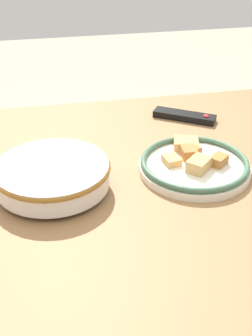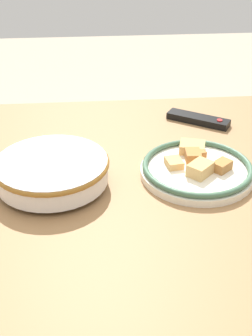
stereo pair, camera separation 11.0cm
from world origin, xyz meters
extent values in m
cube|color=olive|center=(0.00, 0.00, 0.71)|extent=(1.55, 1.10, 0.04)
cylinder|color=silver|center=(-0.13, 0.05, 0.73)|extent=(0.12, 0.12, 0.01)
cylinder|color=silver|center=(-0.13, 0.05, 0.76)|extent=(0.26, 0.26, 0.05)
cylinder|color=#B75B23|center=(-0.13, 0.05, 0.76)|extent=(0.23, 0.23, 0.05)
torus|color=#936023|center=(-0.13, 0.05, 0.78)|extent=(0.27, 0.27, 0.01)
cylinder|color=silver|center=(0.22, 0.07, 0.73)|extent=(0.27, 0.27, 0.02)
torus|color=#42664C|center=(0.22, 0.07, 0.75)|extent=(0.27, 0.27, 0.01)
cube|color=#B2753D|center=(0.23, 0.12, 0.76)|extent=(0.04, 0.05, 0.02)
cube|color=tan|center=(0.22, 0.15, 0.76)|extent=(0.08, 0.07, 0.02)
cube|color=tan|center=(0.22, 0.04, 0.76)|extent=(0.07, 0.07, 0.03)
cube|color=tan|center=(0.16, 0.08, 0.75)|extent=(0.04, 0.05, 0.02)
cube|color=#B2753D|center=(0.21, 0.11, 0.76)|extent=(0.04, 0.05, 0.03)
cube|color=#B2753D|center=(0.27, 0.05, 0.76)|extent=(0.05, 0.05, 0.02)
cube|color=black|center=(0.28, 0.36, 0.74)|extent=(0.18, 0.14, 0.02)
cylinder|color=red|center=(0.34, 0.32, 0.75)|extent=(0.02, 0.02, 0.00)
camera|label=1|loc=(-0.15, -0.87, 1.33)|focal=50.00mm
camera|label=2|loc=(-0.04, -0.88, 1.33)|focal=50.00mm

